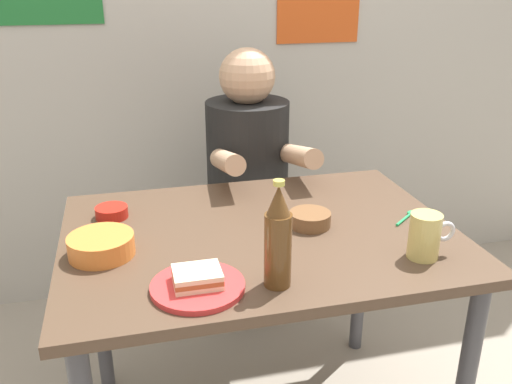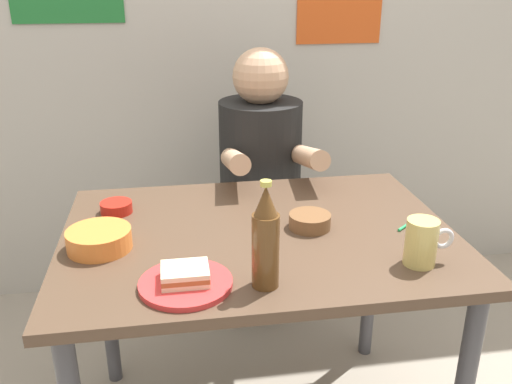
{
  "view_description": "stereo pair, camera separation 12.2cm",
  "coord_description": "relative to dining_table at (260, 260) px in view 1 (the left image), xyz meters",
  "views": [
    {
      "loc": [
        -0.35,
        -1.35,
        1.42
      ],
      "look_at": [
        0.0,
        0.05,
        0.84
      ],
      "focal_mm": 38.31,
      "sensor_mm": 36.0,
      "label": 1
    },
    {
      "loc": [
        -0.23,
        -1.37,
        1.42
      ],
      "look_at": [
        0.0,
        0.05,
        0.84
      ],
      "focal_mm": 38.31,
      "sensor_mm": 36.0,
      "label": 2
    }
  ],
  "objects": [
    {
      "name": "person_seated",
      "position": [
        0.11,
        0.62,
        0.12
      ],
      "size": [
        0.33,
        0.56,
        0.72
      ],
      "color": "black",
      "rests_on": "stool"
    },
    {
      "name": "condiment_bowl_brown",
      "position": [
        0.15,
        -0.0,
        0.12
      ],
      "size": [
        0.12,
        0.12,
        0.04
      ],
      "color": "brown",
      "rests_on": "dining_table"
    },
    {
      "name": "sambal_bowl_red",
      "position": [
        -0.41,
        0.2,
        0.11
      ],
      "size": [
        0.1,
        0.1,
        0.03
      ],
      "color": "#B21E14",
      "rests_on": "dining_table"
    },
    {
      "name": "sandwich",
      "position": [
        -0.22,
        -0.26,
        0.13
      ],
      "size": [
        0.11,
        0.09,
        0.04
      ],
      "color": "beige",
      "rests_on": "plate_orange"
    },
    {
      "name": "dining_table",
      "position": [
        0.0,
        0.0,
        0.0
      ],
      "size": [
        1.1,
        0.8,
        0.74
      ],
      "color": "#4C3828",
      "rests_on": "ground"
    },
    {
      "name": "beer_bottle",
      "position": [
        -0.03,
        -0.29,
        0.21
      ],
      "size": [
        0.06,
        0.06,
        0.26
      ],
      "color": "#593819",
      "rests_on": "dining_table"
    },
    {
      "name": "soup_bowl_orange",
      "position": [
        -0.43,
        -0.04,
        0.12
      ],
      "size": [
        0.17,
        0.17,
        0.05
      ],
      "color": "orange",
      "rests_on": "dining_table"
    },
    {
      "name": "spoon",
      "position": [
        0.46,
        -0.01,
        0.1
      ],
      "size": [
        0.11,
        0.08,
        0.01
      ],
      "color": "#26A559",
      "rests_on": "dining_table"
    },
    {
      "name": "stool",
      "position": [
        0.11,
        0.63,
        -0.3
      ],
      "size": [
        0.34,
        0.34,
        0.45
      ],
      "color": "#4C4C51",
      "rests_on": "ground"
    },
    {
      "name": "plate_orange",
      "position": [
        -0.22,
        -0.26,
        0.1
      ],
      "size": [
        0.22,
        0.22,
        0.01
      ],
      "primitive_type": "cylinder",
      "color": "red",
      "rests_on": "dining_table"
    },
    {
      "name": "wall_back",
      "position": [
        -0.0,
        1.05,
        0.65
      ],
      "size": [
        4.4,
        0.09,
        2.6
      ],
      "color": "#ADA89E",
      "rests_on": "ground"
    },
    {
      "name": "beer_mug",
      "position": [
        0.37,
        -0.25,
        0.15
      ],
      "size": [
        0.13,
        0.08,
        0.12
      ],
      "color": "#D1BC66",
      "rests_on": "dining_table"
    }
  ]
}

